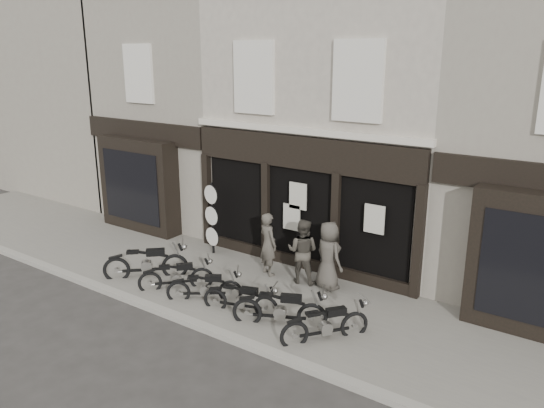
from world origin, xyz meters
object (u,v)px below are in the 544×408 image
Objects in this scene: motorcycle_4 at (281,312)px; advert_sign_post at (212,221)px; motorcycle_3 at (241,302)px; motorcycle_0 at (147,266)px; man_right at (329,256)px; motorcycle_2 at (205,290)px; motorcycle_1 at (177,278)px; man_left at (268,244)px; man_centre at (303,251)px; motorcycle_5 at (326,327)px.

motorcycle_4 is 4.92m from advert_sign_post.
motorcycle_3 is 4.03m from advert_sign_post.
man_right is (4.44, 2.20, 0.59)m from motorcycle_0.
motorcycle_0 is 0.90× the size of motorcycle_4.
motorcycle_3 is 0.78× the size of advert_sign_post.
motorcycle_2 is 0.88× the size of motorcycle_3.
man_right is (3.26, 2.25, 0.66)m from motorcycle_1.
man_left is 1.01× the size of man_centre.
man_right is (1.81, 0.15, 0.02)m from man_left.
motorcycle_5 reaches higher than motorcycle_2.
motorcycle_2 is 0.80× the size of motorcycle_4.
man_right is at bearing -153.70° from man_left.
motorcycle_2 is at bearing 162.72° from motorcycle_3.
man_left is (-0.75, 2.17, 0.65)m from motorcycle_3.
man_centre is (-1.98, 2.21, 0.61)m from motorcycle_5.
motorcycle_2 is at bearing -46.70° from motorcycle_0.
motorcycle_2 is at bearing 127.81° from motorcycle_5.
motorcycle_0 is at bearing 49.94° from man_right.
motorcycle_1 is 4.48m from motorcycle_5.
man_left is (-3.04, 2.13, 0.62)m from motorcycle_5.
man_centre reaches higher than motorcycle_5.
motorcycle_4 reaches higher than motorcycle_3.
motorcycle_0 is 1.17× the size of motorcycle_1.
motorcycle_4 reaches higher than motorcycle_2.
advert_sign_post is at bearing 38.53° from motorcycle_0.
motorcycle_3 is at bearing 69.11° from man_centre.
man_centre is at bearing 65.06° from motorcycle_3.
motorcycle_3 is at bearing -48.39° from motorcycle_1.
man_left is 2.34m from advert_sign_post.
motorcycle_1 is 0.77× the size of motorcycle_4.
motorcycle_4 is (1.12, 0.01, 0.05)m from motorcycle_3.
motorcycle_5 is at bearing 166.64° from man_left.
man_centre is at bearing 5.28° from advert_sign_post.
motorcycle_0 is 2.24m from motorcycle_2.
motorcycle_1 is (1.18, -0.05, -0.07)m from motorcycle_0.
motorcycle_3 is at bearing 155.04° from motorcycle_4.
motorcycle_1 is 1.05m from motorcycle_2.
motorcycle_5 is at bearing -16.14° from motorcycle_3.
motorcycle_5 is 0.96× the size of man_right.
man_right is at bearing -12.04° from motorcycle_1.
man_left is at bearing 8.80° from motorcycle_1.
motorcycle_3 is at bearing -45.79° from motorcycle_0.
motorcycle_4 is 1.16m from motorcycle_5.
motorcycle_5 reaches higher than motorcycle_1.
motorcycle_2 is 2.27m from motorcycle_4.
motorcycle_3 is 1.05× the size of motorcycle_5.
motorcycle_1 is at bearing 153.46° from motorcycle_4.
man_right is at bearing 6.83° from advert_sign_post.
motorcycle_3 is at bearing -37.28° from motorcycle_2.
motorcycle_4 is at bearing -16.51° from motorcycle_3.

